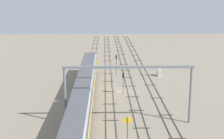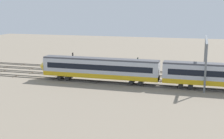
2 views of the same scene
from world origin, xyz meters
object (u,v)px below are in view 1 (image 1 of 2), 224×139
at_px(signal_light_trackside_approach, 116,62).
at_px(signal_light_trackside_departure, 123,80).
at_px(relay_cabinet, 159,72).
at_px(overhead_gantry, 128,80).
at_px(speed_sign_mid_trackside, 127,129).

xyz_separation_m(signal_light_trackside_approach, signal_light_trackside_departure, (-14.99, -0.76, -0.33)).
height_order(signal_light_trackside_departure, relay_cabinet, signal_light_trackside_departure).
height_order(overhead_gantry, signal_light_trackside_approach, overhead_gantry).
bearing_deg(speed_sign_mid_trackside, signal_light_trackside_departure, -1.96).
bearing_deg(speed_sign_mid_trackside, relay_cabinet, -15.12).
xyz_separation_m(speed_sign_mid_trackside, relay_cabinet, (37.48, -10.13, -2.17)).
distance_m(speed_sign_mid_trackside, signal_light_trackside_departure, 23.18).
bearing_deg(signal_light_trackside_approach, signal_light_trackside_departure, -177.09).
bearing_deg(relay_cabinet, overhead_gantry, 161.62).
relative_size(speed_sign_mid_trackside, signal_light_trackside_departure, 1.06).
height_order(overhead_gantry, signal_light_trackside_departure, overhead_gantry).
relative_size(speed_sign_mid_trackside, relay_cabinet, 2.78).
xyz_separation_m(speed_sign_mid_trackside, signal_light_trackside_departure, (23.16, -0.79, -0.16)).
bearing_deg(relay_cabinet, signal_light_trackside_departure, 146.91).
distance_m(overhead_gantry, signal_light_trackside_approach, 29.27).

